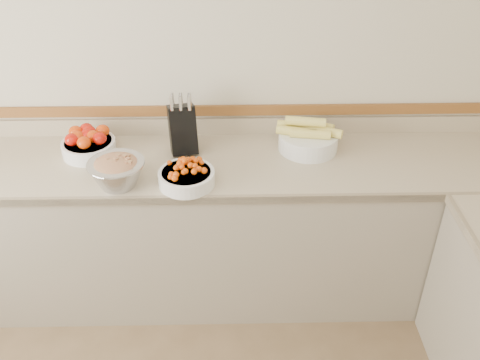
{
  "coord_description": "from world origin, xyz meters",
  "views": [
    {
      "loc": [
        0.31,
        -0.74,
        2.39
      ],
      "look_at": [
        0.35,
        1.35,
        1.0
      ],
      "focal_mm": 40.0,
      "sensor_mm": 36.0,
      "label": 1
    }
  ],
  "objects_px": {
    "cherry_tomato_bowl": "(186,175)",
    "rhubarb_bowl": "(117,171)",
    "knife_block": "(183,128)",
    "corn_bowl": "(308,138)",
    "tomato_bowl": "(88,143)"
  },
  "relations": [
    {
      "from": "corn_bowl",
      "to": "rhubarb_bowl",
      "type": "height_order",
      "value": "corn_bowl"
    },
    {
      "from": "cherry_tomato_bowl",
      "to": "rhubarb_bowl",
      "type": "bearing_deg",
      "value": -179.98
    },
    {
      "from": "knife_block",
      "to": "corn_bowl",
      "type": "xyz_separation_m",
      "value": [
        0.68,
        0.01,
        -0.07
      ]
    },
    {
      "from": "knife_block",
      "to": "rhubarb_bowl",
      "type": "height_order",
      "value": "knife_block"
    },
    {
      "from": "corn_bowl",
      "to": "rhubarb_bowl",
      "type": "relative_size",
      "value": 1.27
    },
    {
      "from": "cherry_tomato_bowl",
      "to": "rhubarb_bowl",
      "type": "height_order",
      "value": "rhubarb_bowl"
    },
    {
      "from": "knife_block",
      "to": "corn_bowl",
      "type": "distance_m",
      "value": 0.68
    },
    {
      "from": "rhubarb_bowl",
      "to": "cherry_tomato_bowl",
      "type": "bearing_deg",
      "value": 0.02
    },
    {
      "from": "tomato_bowl",
      "to": "corn_bowl",
      "type": "relative_size",
      "value": 0.81
    },
    {
      "from": "cherry_tomato_bowl",
      "to": "corn_bowl",
      "type": "relative_size",
      "value": 0.78
    },
    {
      "from": "rhubarb_bowl",
      "to": "knife_block",
      "type": "bearing_deg",
      "value": 47.55
    },
    {
      "from": "rhubarb_bowl",
      "to": "corn_bowl",
      "type": "bearing_deg",
      "value": 18.89
    },
    {
      "from": "tomato_bowl",
      "to": "rhubarb_bowl",
      "type": "relative_size",
      "value": 1.03
    },
    {
      "from": "knife_block",
      "to": "tomato_bowl",
      "type": "relative_size",
      "value": 1.18
    },
    {
      "from": "knife_block",
      "to": "tomato_bowl",
      "type": "xyz_separation_m",
      "value": [
        -0.51,
        -0.02,
        -0.07
      ]
    }
  ]
}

